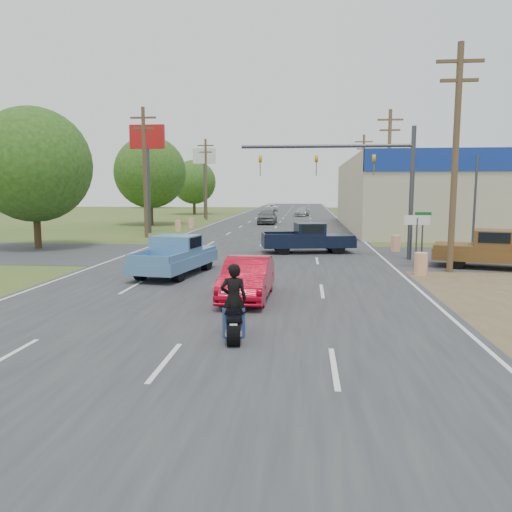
# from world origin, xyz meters

# --- Properties ---
(ground) EXTENTS (200.00, 200.00, 0.00)m
(ground) POSITION_xyz_m (0.00, 0.00, 0.00)
(ground) COLOR #394B1E
(ground) RESTS_ON ground
(main_road) EXTENTS (15.00, 180.00, 0.02)m
(main_road) POSITION_xyz_m (0.00, 40.00, 0.01)
(main_road) COLOR #2D2D30
(main_road) RESTS_ON ground
(cross_road) EXTENTS (120.00, 10.00, 0.02)m
(cross_road) POSITION_xyz_m (0.00, 18.00, 0.01)
(cross_road) COLOR #2D2D30
(cross_road) RESTS_ON ground
(dirt_verge) EXTENTS (8.00, 18.00, 0.01)m
(dirt_verge) POSITION_xyz_m (11.00, 10.00, 0.01)
(dirt_verge) COLOR brown
(dirt_verge) RESTS_ON ground
(utility_pole_1) EXTENTS (2.00, 0.28, 10.00)m
(utility_pole_1) POSITION_xyz_m (9.50, 13.00, 5.32)
(utility_pole_1) COLOR #4C3823
(utility_pole_1) RESTS_ON ground
(utility_pole_2) EXTENTS (2.00, 0.28, 10.00)m
(utility_pole_2) POSITION_xyz_m (9.50, 31.00, 5.32)
(utility_pole_2) COLOR #4C3823
(utility_pole_2) RESTS_ON ground
(utility_pole_3) EXTENTS (2.00, 0.28, 10.00)m
(utility_pole_3) POSITION_xyz_m (9.50, 49.00, 5.32)
(utility_pole_3) COLOR #4C3823
(utility_pole_3) RESTS_ON ground
(utility_pole_5) EXTENTS (2.00, 0.28, 10.00)m
(utility_pole_5) POSITION_xyz_m (-9.50, 28.00, 5.32)
(utility_pole_5) COLOR #4C3823
(utility_pole_5) RESTS_ON ground
(utility_pole_6) EXTENTS (2.00, 0.28, 10.00)m
(utility_pole_6) POSITION_xyz_m (-9.50, 52.00, 5.32)
(utility_pole_6) COLOR #4C3823
(utility_pole_6) RESTS_ON ground
(tree_0) EXTENTS (7.14, 7.14, 8.84)m
(tree_0) POSITION_xyz_m (-14.00, 20.00, 5.26)
(tree_0) COLOR #422D19
(tree_0) RESTS_ON ground
(tree_1) EXTENTS (7.56, 7.56, 9.36)m
(tree_1) POSITION_xyz_m (-13.50, 42.00, 5.57)
(tree_1) COLOR #422D19
(tree_1) RESTS_ON ground
(tree_2) EXTENTS (6.72, 6.72, 8.32)m
(tree_2) POSITION_xyz_m (-14.20, 66.00, 4.95)
(tree_2) COLOR #422D19
(tree_2) RESTS_ON ground
(tree_5) EXTENTS (7.98, 7.98, 9.88)m
(tree_5) POSITION_xyz_m (30.00, 95.00, 5.88)
(tree_5) COLOR #422D19
(tree_5) RESTS_ON ground
(tree_6) EXTENTS (8.82, 8.82, 10.92)m
(tree_6) POSITION_xyz_m (-30.00, 95.00, 6.51)
(tree_6) COLOR #422D19
(tree_6) RESTS_ON ground
(barrel_0) EXTENTS (0.56, 0.56, 1.00)m
(barrel_0) POSITION_xyz_m (8.00, 12.00, 0.50)
(barrel_0) COLOR orange
(barrel_0) RESTS_ON ground
(barrel_1) EXTENTS (0.56, 0.56, 1.00)m
(barrel_1) POSITION_xyz_m (8.40, 20.50, 0.50)
(barrel_1) COLOR orange
(barrel_1) RESTS_ON ground
(barrel_2) EXTENTS (0.56, 0.56, 1.00)m
(barrel_2) POSITION_xyz_m (-8.50, 34.00, 0.50)
(barrel_2) COLOR orange
(barrel_2) RESTS_ON ground
(barrel_3) EXTENTS (0.56, 0.56, 1.00)m
(barrel_3) POSITION_xyz_m (-8.20, 38.00, 0.50)
(barrel_3) COLOR orange
(barrel_3) RESTS_ON ground
(pole_sign_left_near) EXTENTS (3.00, 0.35, 9.20)m
(pole_sign_left_near) POSITION_xyz_m (-10.50, 32.00, 7.17)
(pole_sign_left_near) COLOR #3F3F44
(pole_sign_left_near) RESTS_ON ground
(pole_sign_left_far) EXTENTS (3.00, 0.35, 9.20)m
(pole_sign_left_far) POSITION_xyz_m (-10.50, 56.00, 7.17)
(pole_sign_left_far) COLOR #3F3F44
(pole_sign_left_far) RESTS_ON ground
(lane_sign) EXTENTS (1.20, 0.08, 2.52)m
(lane_sign) POSITION_xyz_m (8.20, 14.00, 1.90)
(lane_sign) COLOR #3F3F44
(lane_sign) RESTS_ON ground
(street_name_sign) EXTENTS (0.80, 0.08, 2.61)m
(street_name_sign) POSITION_xyz_m (8.80, 15.50, 1.61)
(street_name_sign) COLOR #3F3F44
(street_name_sign) RESTS_ON ground
(signal_mast) EXTENTS (9.12, 0.40, 7.00)m
(signal_mast) POSITION_xyz_m (5.82, 17.00, 4.80)
(signal_mast) COLOR #3F3F44
(signal_mast) RESTS_ON ground
(red_convertible) EXTENTS (1.59, 4.31, 1.41)m
(red_convertible) POSITION_xyz_m (1.02, 6.50, 0.70)
(red_convertible) COLOR #B5081D
(red_convertible) RESTS_ON ground
(motorcycle) EXTENTS (0.69, 2.09, 1.06)m
(motorcycle) POSITION_xyz_m (1.22, 1.85, 0.47)
(motorcycle) COLOR black
(motorcycle) RESTS_ON ground
(rider) EXTENTS (0.71, 0.52, 1.81)m
(rider) POSITION_xyz_m (1.22, 1.90, 0.90)
(rider) COLOR black
(rider) RESTS_ON ground
(blue_pickup) EXTENTS (2.88, 5.49, 1.73)m
(blue_pickup) POSITION_xyz_m (-2.66, 11.15, 0.88)
(blue_pickup) COLOR black
(blue_pickup) RESTS_ON ground
(navy_pickup) EXTENTS (5.65, 3.01, 1.78)m
(navy_pickup) POSITION_xyz_m (3.24, 19.48, 0.90)
(navy_pickup) COLOR black
(navy_pickup) RESTS_ON ground
(brown_pickup) EXTENTS (5.92, 3.69, 1.84)m
(brown_pickup) POSITION_xyz_m (11.78, 14.33, 0.93)
(brown_pickup) COLOR black
(brown_pickup) RESTS_ON ground
(distant_car_grey) EXTENTS (1.98, 4.92, 1.67)m
(distant_car_grey) POSITION_xyz_m (-1.24, 44.70, 0.84)
(distant_car_grey) COLOR slate
(distant_car_grey) RESTS_ON ground
(distant_car_silver) EXTENTS (2.46, 4.53, 1.25)m
(distant_car_silver) POSITION_xyz_m (2.46, 62.20, 0.62)
(distant_car_silver) COLOR #AAABAF
(distant_car_silver) RESTS_ON ground
(distant_car_white) EXTENTS (2.49, 4.54, 1.20)m
(distant_car_white) POSITION_xyz_m (-3.17, 79.51, 0.60)
(distant_car_white) COLOR white
(distant_car_white) RESTS_ON ground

